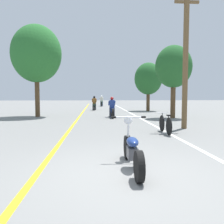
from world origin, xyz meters
TOP-DOWN VIEW (x-y plane):
  - ground_plane at (0.00, 0.00)m, footprint 120.00×120.00m
  - lane_stripe_center at (-1.70, 12.21)m, footprint 0.14×48.00m
  - lane_stripe_edge at (2.38, 12.21)m, footprint 0.14×48.00m
  - utility_pole at (3.50, 5.93)m, footprint 1.10×0.24m
  - roadside_tree_right_near at (4.57, 10.76)m, footprint 2.41×2.17m
  - roadside_tree_right_far at (4.44, 17.69)m, footprint 2.62×2.36m
  - roadside_tree_left at (-4.63, 12.34)m, footprint 3.45×3.11m
  - motorcycle_foreground at (0.22, 0.27)m, footprint 0.81×2.12m
  - motorcycle_rider_lead at (0.56, 11.43)m, footprint 0.50×2.20m
  - motorcycle_rider_mid at (-0.69, 19.47)m, footprint 0.50×2.06m
  - motorcycle_rider_far at (0.25, 27.37)m, footprint 0.50×2.06m
  - bicycle_parked at (2.23, 4.61)m, footprint 0.44×1.66m

SIDE VIEW (x-z plane):
  - ground_plane at x=0.00m, z-range 0.00..0.00m
  - lane_stripe_center at x=-1.70m, z-range 0.00..0.01m
  - lane_stripe_edge at x=2.38m, z-range 0.00..0.01m
  - bicycle_parked at x=2.23m, z-range -0.03..0.77m
  - motorcycle_foreground at x=0.22m, z-range -0.12..0.93m
  - motorcycle_rider_lead at x=0.56m, z-range -0.17..1.23m
  - motorcycle_rider_mid at x=-0.69m, z-range -0.18..1.24m
  - motorcycle_rider_far at x=0.25m, z-range -0.18..1.29m
  - roadside_tree_right_far at x=4.44m, z-range 0.76..5.33m
  - utility_pole at x=3.50m, z-range 0.09..6.34m
  - roadside_tree_right_near at x=4.57m, z-range 0.97..5.74m
  - roadside_tree_left at x=-4.63m, z-range 1.18..7.55m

